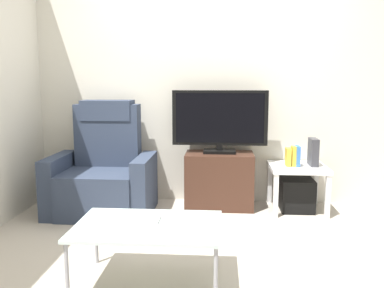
{
  "coord_description": "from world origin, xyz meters",
  "views": [
    {
      "loc": [
        0.08,
        -3.13,
        1.25
      ],
      "look_at": [
        -0.18,
        0.5,
        0.7
      ],
      "focal_mm": 37.76,
      "sensor_mm": 36.0,
      "label": 1
    }
  ],
  "objects_px": {
    "book_rightmost": "(297,156)",
    "game_console": "(313,152)",
    "side_table": "(298,173)",
    "subwoofer_box": "(297,195)",
    "cell_phone": "(154,220)",
    "book_leftmost": "(288,157)",
    "book_middle": "(294,156)",
    "recliner_armchair": "(103,174)",
    "television": "(220,120)",
    "tv_stand": "(219,180)",
    "coffee_table": "(148,228)"
  },
  "relations": [
    {
      "from": "book_leftmost",
      "to": "game_console",
      "type": "xyz_separation_m",
      "value": [
        0.24,
        0.03,
        0.05
      ]
    },
    {
      "from": "television",
      "to": "tv_stand",
      "type": "bearing_deg",
      "value": -90.0
    },
    {
      "from": "book_leftmost",
      "to": "side_table",
      "type": "bearing_deg",
      "value": 11.31
    },
    {
      "from": "book_rightmost",
      "to": "side_table",
      "type": "bearing_deg",
      "value": 58.82
    },
    {
      "from": "book_leftmost",
      "to": "coffee_table",
      "type": "bearing_deg",
      "value": -125.11
    },
    {
      "from": "recliner_armchair",
      "to": "side_table",
      "type": "bearing_deg",
      "value": 1.31
    },
    {
      "from": "side_table",
      "to": "subwoofer_box",
      "type": "distance_m",
      "value": 0.22
    },
    {
      "from": "recliner_armchair",
      "to": "tv_stand",
      "type": "bearing_deg",
      "value": 7.0
    },
    {
      "from": "cell_phone",
      "to": "recliner_armchair",
      "type": "bearing_deg",
      "value": 118.1
    },
    {
      "from": "book_middle",
      "to": "game_console",
      "type": "distance_m",
      "value": 0.19
    },
    {
      "from": "tv_stand",
      "to": "coffee_table",
      "type": "bearing_deg",
      "value": -104.7
    },
    {
      "from": "recliner_armchair",
      "to": "book_rightmost",
      "type": "height_order",
      "value": "recliner_armchair"
    },
    {
      "from": "subwoofer_box",
      "to": "game_console",
      "type": "relative_size",
      "value": 1.19
    },
    {
      "from": "book_rightmost",
      "to": "game_console",
      "type": "height_order",
      "value": "game_console"
    },
    {
      "from": "subwoofer_box",
      "to": "coffee_table",
      "type": "height_order",
      "value": "coffee_table"
    },
    {
      "from": "side_table",
      "to": "game_console",
      "type": "relative_size",
      "value": 2.02
    },
    {
      "from": "television",
      "to": "cell_phone",
      "type": "bearing_deg",
      "value": -104.36
    },
    {
      "from": "book_leftmost",
      "to": "book_rightmost",
      "type": "height_order",
      "value": "book_rightmost"
    },
    {
      "from": "television",
      "to": "side_table",
      "type": "bearing_deg",
      "value": -5.48
    },
    {
      "from": "recliner_armchair",
      "to": "side_table",
      "type": "height_order",
      "value": "recliner_armchair"
    },
    {
      "from": "tv_stand",
      "to": "cell_phone",
      "type": "xyz_separation_m",
      "value": [
        -0.4,
        -1.56,
        0.12
      ]
    },
    {
      "from": "tv_stand",
      "to": "coffee_table",
      "type": "xyz_separation_m",
      "value": [
        -0.43,
        -1.63,
        0.09
      ]
    },
    {
      "from": "subwoofer_box",
      "to": "book_rightmost",
      "type": "bearing_deg",
      "value": -121.18
    },
    {
      "from": "tv_stand",
      "to": "book_rightmost",
      "type": "relative_size",
      "value": 3.44
    },
    {
      "from": "tv_stand",
      "to": "recliner_armchair",
      "type": "relative_size",
      "value": 0.63
    },
    {
      "from": "coffee_table",
      "to": "cell_phone",
      "type": "height_order",
      "value": "cell_phone"
    },
    {
      "from": "tv_stand",
      "to": "book_rightmost",
      "type": "distance_m",
      "value": 0.81
    },
    {
      "from": "cell_phone",
      "to": "game_console",
      "type": "bearing_deg",
      "value": 48.9
    },
    {
      "from": "coffee_table",
      "to": "book_rightmost",
      "type": "bearing_deg",
      "value": 52.78
    },
    {
      "from": "side_table",
      "to": "coffee_table",
      "type": "xyz_separation_m",
      "value": [
        -1.2,
        -1.58,
        -0.02
      ]
    },
    {
      "from": "tv_stand",
      "to": "side_table",
      "type": "xyz_separation_m",
      "value": [
        0.77,
        -0.05,
        0.1
      ]
    },
    {
      "from": "tv_stand",
      "to": "recliner_armchair",
      "type": "distance_m",
      "value": 1.15
    },
    {
      "from": "side_table",
      "to": "recliner_armchair",
      "type": "bearing_deg",
      "value": -175.55
    },
    {
      "from": "television",
      "to": "book_rightmost",
      "type": "distance_m",
      "value": 0.83
    },
    {
      "from": "recliner_armchair",
      "to": "book_leftmost",
      "type": "xyz_separation_m",
      "value": [
        1.8,
        0.13,
        0.17
      ]
    },
    {
      "from": "tv_stand",
      "to": "game_console",
      "type": "bearing_deg",
      "value": -2.8
    },
    {
      "from": "subwoofer_box",
      "to": "book_rightmost",
      "type": "relative_size",
      "value": 1.61
    },
    {
      "from": "cell_phone",
      "to": "book_middle",
      "type": "bearing_deg",
      "value": 52.67
    },
    {
      "from": "recliner_armchair",
      "to": "game_console",
      "type": "height_order",
      "value": "recliner_armchair"
    },
    {
      "from": "book_leftmost",
      "to": "cell_phone",
      "type": "xyz_separation_m",
      "value": [
        -1.07,
        -1.48,
        -0.14
      ]
    },
    {
      "from": "tv_stand",
      "to": "book_leftmost",
      "type": "relative_size",
      "value": 3.89
    },
    {
      "from": "cell_phone",
      "to": "subwoofer_box",
      "type": "bearing_deg",
      "value": 51.99
    },
    {
      "from": "television",
      "to": "subwoofer_box",
      "type": "bearing_deg",
      "value": -5.48
    },
    {
      "from": "recliner_armchair",
      "to": "coffee_table",
      "type": "distance_m",
      "value": 1.59
    },
    {
      "from": "tv_stand",
      "to": "television",
      "type": "distance_m",
      "value": 0.61
    },
    {
      "from": "book_rightmost",
      "to": "cell_phone",
      "type": "height_order",
      "value": "book_rightmost"
    },
    {
      "from": "recliner_armchair",
      "to": "book_leftmost",
      "type": "height_order",
      "value": "recliner_armchair"
    },
    {
      "from": "side_table",
      "to": "cell_phone",
      "type": "bearing_deg",
      "value": -127.9
    },
    {
      "from": "tv_stand",
      "to": "recliner_armchair",
      "type": "bearing_deg",
      "value": -169.86
    },
    {
      "from": "book_leftmost",
      "to": "game_console",
      "type": "relative_size",
      "value": 0.65
    }
  ]
}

